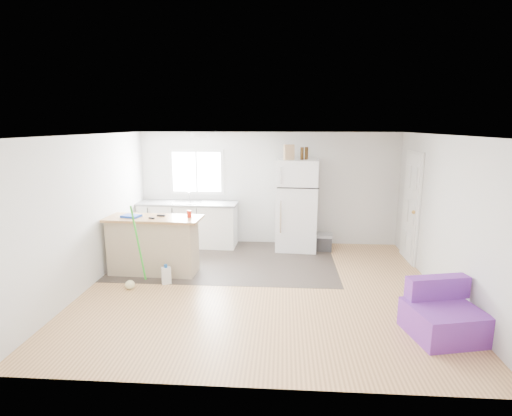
{
  "coord_description": "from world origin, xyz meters",
  "views": [
    {
      "loc": [
        0.32,
        -5.98,
        2.55
      ],
      "look_at": [
        -0.14,
        0.7,
        1.15
      ],
      "focal_mm": 28.0,
      "sensor_mm": 36.0,
      "label": 1
    }
  ],
  "objects": [
    {
      "name": "ceiling_fixture",
      "position": [
        -1.2,
        1.2,
        2.36
      ],
      "size": [
        0.3,
        0.3,
        0.07
      ],
      "primitive_type": "cylinder",
      "color": "white",
      "rests_on": "ceiling"
    },
    {
      "name": "refrigerator",
      "position": [
        0.6,
        2.1,
        0.93
      ],
      "size": [
        0.87,
        0.83,
        1.86
      ],
      "rotation": [
        0.0,
        0.0,
        -0.06
      ],
      "color": "white",
      "rests_on": "floor"
    },
    {
      "name": "interior_door",
      "position": [
        2.72,
        1.55,
        1.02
      ],
      "size": [
        0.11,
        0.92,
        2.1
      ],
      "color": "white",
      "rests_on": "right_wall"
    },
    {
      "name": "kitchen_cabinets",
      "position": [
        -1.7,
        2.17,
        0.48
      ],
      "size": [
        2.13,
        0.73,
        1.22
      ],
      "rotation": [
        0.0,
        0.0,
        -0.04
      ],
      "color": "white",
      "rests_on": "floor"
    },
    {
      "name": "tool_b",
      "position": [
        -1.88,
        0.4,
        1.01
      ],
      "size": [
        0.11,
        0.08,
        0.03
      ],
      "primitive_type": "cube",
      "rotation": [
        0.0,
        0.0,
        -0.41
      ],
      "color": "black",
      "rests_on": "peninsula"
    },
    {
      "name": "bottle_left",
      "position": [
        0.68,
        2.05,
        1.99
      ],
      "size": [
        0.08,
        0.08,
        0.25
      ],
      "primitive_type": "cylinder",
      "rotation": [
        0.0,
        0.0,
        -0.12
      ],
      "color": "#37200A",
      "rests_on": "refrigerator"
    },
    {
      "name": "tool_a",
      "position": [
        -1.78,
        0.6,
        1.01
      ],
      "size": [
        0.14,
        0.06,
        0.03
      ],
      "primitive_type": "cube",
      "rotation": [
        0.0,
        0.0,
        -0.09
      ],
      "color": "black",
      "rests_on": "peninsula"
    },
    {
      "name": "purple_seat",
      "position": [
        2.3,
        -1.3,
        0.24
      ],
      "size": [
        0.95,
        0.92,
        0.66
      ],
      "rotation": [
        0.0,
        0.0,
        0.22
      ],
      "color": "purple",
      "rests_on": "floor"
    },
    {
      "name": "cleaner_jug",
      "position": [
        -1.57,
        0.04,
        0.14
      ],
      "size": [
        0.18,
        0.16,
        0.33
      ],
      "rotation": [
        0.0,
        0.0,
        0.41
      ],
      "color": "silver",
      "rests_on": "floor"
    },
    {
      "name": "cooler",
      "position": [
        1.11,
        2.01,
        0.18
      ],
      "size": [
        0.48,
        0.35,
        0.35
      ],
      "rotation": [
        0.0,
        0.0,
        -0.1
      ],
      "color": "#2C2C2E",
      "rests_on": "floor"
    },
    {
      "name": "room",
      "position": [
        0.0,
        0.0,
        1.2
      ],
      "size": [
        5.51,
        5.01,
        2.41
      ],
      "color": "#A37144",
      "rests_on": "ground"
    },
    {
      "name": "window",
      "position": [
        -1.55,
        2.49,
        1.55
      ],
      "size": [
        1.18,
        0.06,
        0.98
      ],
      "color": "white",
      "rests_on": "back_wall"
    },
    {
      "name": "vinyl_zone",
      "position": [
        -0.73,
        1.25,
        0.0
      ],
      "size": [
        4.05,
        2.5,
        0.0
      ],
      "primitive_type": "cube",
      "color": "#372E29",
      "rests_on": "floor"
    },
    {
      "name": "bottle_right",
      "position": [
        0.77,
        2.11,
        1.99
      ],
      "size": [
        0.09,
        0.09,
        0.25
      ],
      "primitive_type": "cylinder",
      "rotation": [
        0.0,
        0.0,
        0.32
      ],
      "color": "#37200A",
      "rests_on": "refrigerator"
    },
    {
      "name": "red_cup",
      "position": [
        -1.28,
        0.56,
        1.06
      ],
      "size": [
        0.09,
        0.09,
        0.12
      ],
      "primitive_type": "cylinder",
      "rotation": [
        0.0,
        0.0,
        -0.08
      ],
      "color": "red",
      "rests_on": "peninsula"
    },
    {
      "name": "mop",
      "position": [
        -2.05,
        -0.17,
        0.23
      ],
      "size": [
        0.24,
        0.38,
        1.36
      ],
      "rotation": [
        0.0,
        0.0,
        -0.14
      ],
      "color": "green",
      "rests_on": "floor"
    },
    {
      "name": "peninsula",
      "position": [
        -1.92,
        0.52,
        0.51
      ],
      "size": [
        1.65,
        0.69,
        1.0
      ],
      "rotation": [
        0.0,
        0.0,
        -0.04
      ],
      "color": "tan",
      "rests_on": "floor"
    },
    {
      "name": "cardboard_box",
      "position": [
        0.42,
        2.01,
        2.01
      ],
      "size": [
        0.22,
        0.15,
        0.3
      ],
      "primitive_type": "cube",
      "rotation": [
        0.0,
        0.0,
        0.27
      ],
      "color": "#9D8259",
      "rests_on": "refrigerator"
    },
    {
      "name": "blue_tray",
      "position": [
        -2.27,
        0.51,
        1.02
      ],
      "size": [
        0.35,
        0.29,
        0.04
      ],
      "primitive_type": "cube",
      "rotation": [
        0.0,
        0.0,
        -0.26
      ],
      "color": "#1238AE",
      "rests_on": "peninsula"
    }
  ]
}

